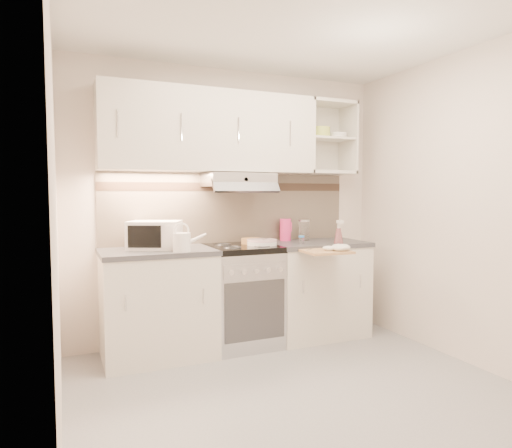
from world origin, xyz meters
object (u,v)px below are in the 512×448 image
Objects in this scene: glass_jar at (304,230)px; spray_bottle at (339,234)px; microwave at (155,235)px; pink_pitcher at (285,230)px; electric_range at (242,295)px; watering_can at (183,241)px; cutting_board at (326,251)px; plate_stack at (262,242)px.

glass_jar is 0.39m from spray_bottle.
pink_pitcher is at bearing 30.78° from microwave.
electric_range is 3.95× the size of spray_bottle.
watering_can is 1.19m from pink_pitcher.
microwave is 1.44m from cutting_board.
microwave reaches higher than pink_pitcher.
spray_bottle is at bearing 43.20° from cutting_board.
pink_pitcher is at bearing 162.48° from glass_jar.
watering_can is at bearing -164.73° from glass_jar.
glass_jar is at bearing 25.07° from watering_can.
spray_bottle reaches higher than pink_pitcher.
cutting_board is at bearing 3.93° from microwave.
plate_stack is 0.43m from pink_pitcher.
cutting_board is (1.34, -0.51, -0.15)m from microwave.
spray_bottle is (0.69, -0.17, 0.06)m from plate_stack.
watering_can reaches higher than electric_range.
microwave is 2.19× the size of spray_bottle.
plate_stack is 0.71× the size of cutting_board.
pink_pitcher is 0.53m from spray_bottle.
electric_range is at bearing 20.95° from microwave.
watering_can is 1.19× the size of spray_bottle.
electric_range is at bearing 161.35° from spray_bottle.
pink_pitcher is 0.95× the size of spray_bottle.
plate_stack is at bearing -161.03° from glass_jar.
pink_pitcher is 0.18m from glass_jar.
glass_jar is at bearing -5.12° from pink_pitcher.
spray_bottle is 0.60× the size of cutting_board.
cutting_board is (1.17, -0.24, -0.11)m from watering_can.
pink_pitcher is 0.57× the size of cutting_board.
microwave is at bearing 131.53° from watering_can.
electric_range is 0.85m from cutting_board.
microwave is 2.45× the size of glass_jar.
microwave reaches higher than plate_stack.
watering_can is (-0.59, -0.22, 0.53)m from electric_range.
electric_range is 0.51m from plate_stack.
electric_range is 2.38× the size of cutting_board.
microwave reaches higher than spray_bottle.
pink_pitcher is at bearing 19.52° from electric_range.
microwave is at bearing 162.68° from cutting_board.
watering_can is 1.34m from glass_jar.
pink_pitcher is 0.66m from cutting_board.
electric_range reaches higher than cutting_board.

